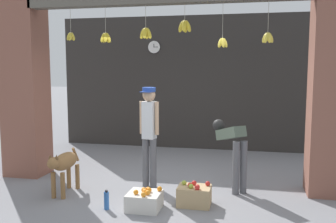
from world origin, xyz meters
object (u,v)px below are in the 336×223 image
fruit_crate_oranges (144,200)px  wall_clock (154,47)px  water_bottle (107,200)px  shopkeeper (149,129)px  worker_stooping (232,145)px  dog (64,164)px  fruit_crate_apples (194,195)px

fruit_crate_oranges → wall_clock: wall_clock is taller
water_bottle → wall_clock: (-0.38, 4.23, 2.37)m
shopkeeper → worker_stooping: (1.35, 0.16, -0.25)m
shopkeeper → worker_stooping: bearing=-163.1°
shopkeeper → wall_clock: (-0.71, 3.11, 1.50)m
dog → water_bottle: bearing=62.3°
fruit_crate_apples → water_bottle: fruit_crate_apples is taller
wall_clock → fruit_crate_apples: bearing=-67.6°
dog → shopkeeper: 1.46m
worker_stooping → shopkeeper: bearing=152.5°
dog → fruit_crate_oranges: bearing=76.2°
water_bottle → wall_clock: size_ratio=0.88×
dog → shopkeeper: (1.22, 0.64, 0.50)m
worker_stooping → fruit_crate_apples: worker_stooping is taller
dog → worker_stooping: 2.70m
dog → worker_stooping: (2.57, 0.80, 0.25)m
fruit_crate_apples → wall_clock: (-1.57, 3.81, 2.35)m
shopkeeper → fruit_crate_apples: 1.39m
dog → water_bottle: 1.07m
fruit_crate_apples → shopkeeper: bearing=141.2°
worker_stooping → fruit_crate_oranges: size_ratio=2.39×
worker_stooping → water_bottle: bearing=-177.2°
dog → fruit_crate_oranges: size_ratio=2.03×
shopkeeper → wall_clock: 3.53m
dog → water_bottle: (0.89, -0.47, -0.36)m
fruit_crate_apples → water_bottle: bearing=-160.6°
shopkeeper → water_bottle: bearing=83.6°
worker_stooping → fruit_crate_apples: (-0.49, -0.85, -0.59)m
water_bottle → dog: bearing=152.1°
dog → shopkeeper: size_ratio=0.56×
dog → worker_stooping: worker_stooping is taller
dog → wall_clock: 4.29m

